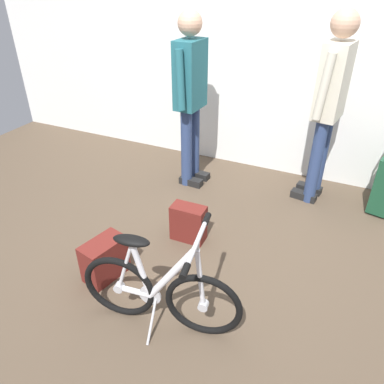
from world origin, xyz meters
name	(u,v)px	position (x,y,z in m)	size (l,w,h in m)	color
ground_plane	(176,258)	(0.00, 0.00, 0.00)	(6.48, 6.48, 0.00)	brown
back_wall	(259,32)	(0.00, 1.81, 1.39)	(6.48, 0.10, 2.79)	white
folding_bike_foreground	(159,290)	(0.19, -0.57, 0.28)	(1.00, 0.53, 0.72)	black
visitor_near_wall	(190,93)	(-0.42, 1.16, 0.93)	(0.28, 0.54, 1.63)	navy
visitor_browsing	(329,101)	(0.79, 1.36, 0.96)	(0.31, 0.53, 1.67)	navy
backpack_on_floor	(189,223)	(-0.02, 0.27, 0.15)	(0.28, 0.18, 0.31)	maroon
handbag_on_floor	(104,259)	(-0.38, -0.37, 0.15)	(0.27, 0.35, 0.30)	maroon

